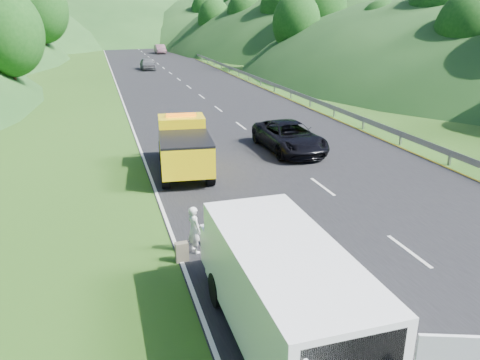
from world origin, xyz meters
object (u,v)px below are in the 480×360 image
object	(u,v)px
tow_truck	(184,146)
white_van	(281,287)
passing_suv	(289,151)
child	(213,247)
worker	(303,337)
suitcase	(182,252)
woman	(195,252)

from	to	relation	value
tow_truck	white_van	xyz separation A→B (m)	(-0.14, -12.55, 0.16)
passing_suv	child	bearing A→B (deg)	-125.78
worker	passing_suv	distance (m)	15.44
child	tow_truck	bearing A→B (deg)	128.42
white_van	suitcase	world-z (taller)	white_van
tow_truck	passing_suv	bearing A→B (deg)	22.71
tow_truck	woman	xyz separation A→B (m)	(-1.14, -7.89, -1.24)
white_van	passing_suv	size ratio (longest dim) A/B	1.24
suitcase	child	bearing A→B (deg)	28.99
woman	white_van	bearing A→B (deg)	171.80
white_van	tow_truck	bearing A→B (deg)	89.27
white_van	woman	bearing A→B (deg)	101.98
white_van	suitcase	bearing A→B (deg)	109.24
woman	child	world-z (taller)	woman
white_van	passing_suv	bearing A→B (deg)	66.70
child	suitcase	bearing A→B (deg)	-108.64
suitcase	worker	bearing A→B (deg)	-64.53
white_van	passing_suv	world-z (taller)	white_van
suitcase	passing_suv	world-z (taller)	passing_suv
tow_truck	suitcase	size ratio (longest dim) A/B	9.91
worker	suitcase	bearing A→B (deg)	109.91
tow_truck	suitcase	xyz separation A→B (m)	(-1.62, -8.33, -0.93)
woman	passing_suv	bearing A→B (deg)	-56.72
woman	suitcase	bearing A→B (deg)	112.36
woman	worker	distance (m)	4.97
woman	suitcase	xyz separation A→B (m)	(-0.48, -0.44, 0.31)
passing_suv	worker	bearing A→B (deg)	-112.49
child	worker	world-z (taller)	worker
tow_truck	suitcase	bearing A→B (deg)	-94.80
tow_truck	passing_suv	world-z (taller)	tow_truck
child	worker	bearing A→B (deg)	-36.57
worker	white_van	bearing A→B (deg)	168.02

